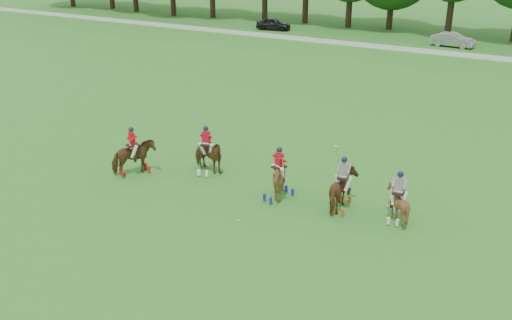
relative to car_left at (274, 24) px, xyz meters
The scene contains 10 objects.
ground 46.35m from the car_left, 66.49° to the right, with size 180.00×180.00×0.00m, color #287421.
boundary_rail 19.03m from the car_left, 13.68° to the right, with size 120.00×0.10×0.44m, color white.
car_left is the anchor object (origin of this frame).
car_mid 20.08m from the car_left, ahead, with size 1.47×4.22×1.39m, color #97979C.
polo_red_a 41.87m from the car_left, 71.95° to the right, with size 1.92×2.25×2.44m.
polo_red_b 41.10m from the car_left, 67.18° to the right, with size 2.00×1.82×2.40m.
polo_red_c 43.83m from the car_left, 62.32° to the right, with size 1.93×2.03×2.47m.
polo_stripe_a 44.84m from the car_left, 58.89° to the right, with size 1.31×2.15×2.96m.
polo_stripe_b 45.99m from the car_left, 56.31° to the right, with size 1.28×1.43×2.22m.
polo_ball 45.98m from the car_left, 64.41° to the right, with size 0.09×0.09×0.09m, color white.
Camera 1 is at (12.06, -16.74, 11.33)m, focal length 40.00 mm.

